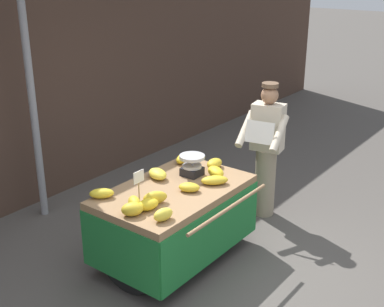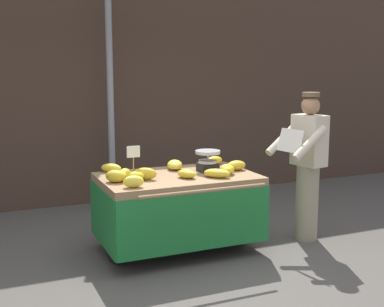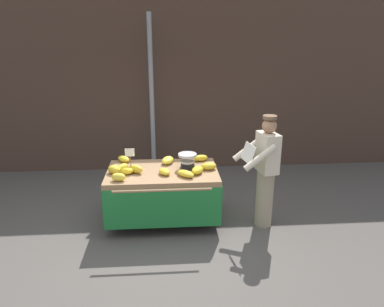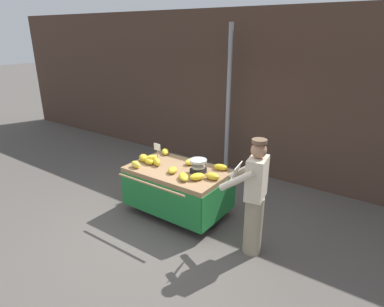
{
  "view_description": "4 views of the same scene",
  "coord_description": "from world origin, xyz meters",
  "px_view_note": "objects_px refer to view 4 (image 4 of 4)",
  "views": [
    {
      "loc": [
        -3.79,
        -2.47,
        3.07
      ],
      "look_at": [
        0.26,
        0.62,
        1.14
      ],
      "focal_mm": 47.85,
      "sensor_mm": 36.0,
      "label": 1
    },
    {
      "loc": [
        -2.07,
        -4.42,
        2.0
      ],
      "look_at": [
        0.11,
        0.62,
        1.07
      ],
      "focal_mm": 48.3,
      "sensor_mm": 36.0,
      "label": 2
    },
    {
      "loc": [
        0.02,
        -4.47,
        2.81
      ],
      "look_at": [
        0.39,
        0.64,
        1.1
      ],
      "focal_mm": 33.8,
      "sensor_mm": 36.0,
      "label": 3
    },
    {
      "loc": [
        3.07,
        -3.37,
        3.01
      ],
      "look_at": [
        0.24,
        0.62,
        1.19
      ],
      "focal_mm": 30.72,
      "sensor_mm": 36.0,
      "label": 4
    }
  ],
  "objects_px": {
    "street_pole": "(228,103)",
    "banana_bunch_11": "(197,177)",
    "banana_bunch_2": "(152,158)",
    "banana_bunch_5": "(173,170)",
    "price_sign": "(157,149)",
    "weighing_scale": "(198,166)",
    "banana_bunch_9": "(143,158)",
    "banana_cart": "(178,181)",
    "banana_bunch_4": "(183,177)",
    "banana_bunch_10": "(149,161)",
    "banana_bunch_8": "(157,162)",
    "banana_bunch_7": "(136,164)",
    "banana_bunch_1": "(221,167)",
    "vendor_person": "(254,198)",
    "banana_bunch_3": "(165,152)",
    "banana_bunch_0": "(192,161)",
    "banana_bunch_6": "(213,176)"
  },
  "relations": [
    {
      "from": "street_pole",
      "to": "banana_bunch_8",
      "type": "distance_m",
      "value": 2.21
    },
    {
      "from": "street_pole",
      "to": "banana_bunch_1",
      "type": "distance_m",
      "value": 1.95
    },
    {
      "from": "street_pole",
      "to": "banana_bunch_10",
      "type": "distance_m",
      "value": 2.26
    },
    {
      "from": "banana_bunch_9",
      "to": "banana_bunch_5",
      "type": "bearing_deg",
      "value": -7.64
    },
    {
      "from": "banana_bunch_8",
      "to": "banana_bunch_5",
      "type": "bearing_deg",
      "value": -12.36
    },
    {
      "from": "price_sign",
      "to": "weighing_scale",
      "type": "bearing_deg",
      "value": 0.73
    },
    {
      "from": "price_sign",
      "to": "banana_bunch_9",
      "type": "relative_size",
      "value": 1.66
    },
    {
      "from": "banana_cart",
      "to": "banana_bunch_7",
      "type": "bearing_deg",
      "value": -148.67
    },
    {
      "from": "banana_bunch_10",
      "to": "banana_bunch_11",
      "type": "height_order",
      "value": "banana_bunch_10"
    },
    {
      "from": "banana_bunch_9",
      "to": "banana_bunch_2",
      "type": "bearing_deg",
      "value": 35.8
    },
    {
      "from": "street_pole",
      "to": "price_sign",
      "type": "height_order",
      "value": "street_pole"
    },
    {
      "from": "banana_bunch_5",
      "to": "banana_bunch_4",
      "type": "bearing_deg",
      "value": -19.2
    },
    {
      "from": "weighing_scale",
      "to": "banana_bunch_4",
      "type": "bearing_deg",
      "value": -98.16
    },
    {
      "from": "banana_bunch_10",
      "to": "price_sign",
      "type": "bearing_deg",
      "value": 71.68
    },
    {
      "from": "banana_bunch_2",
      "to": "banana_bunch_5",
      "type": "xyz_separation_m",
      "value": [
        0.62,
        -0.18,
        -0.01
      ]
    },
    {
      "from": "weighing_scale",
      "to": "banana_bunch_1",
      "type": "height_order",
      "value": "weighing_scale"
    },
    {
      "from": "banana_bunch_0",
      "to": "banana_bunch_7",
      "type": "distance_m",
      "value": 0.96
    },
    {
      "from": "banana_bunch_3",
      "to": "banana_bunch_4",
      "type": "height_order",
      "value": "banana_bunch_3"
    },
    {
      "from": "banana_bunch_4",
      "to": "banana_bunch_5",
      "type": "distance_m",
      "value": 0.32
    },
    {
      "from": "street_pole",
      "to": "banana_bunch_2",
      "type": "bearing_deg",
      "value": -101.05
    },
    {
      "from": "banana_bunch_11",
      "to": "banana_bunch_3",
      "type": "bearing_deg",
      "value": 152.4
    },
    {
      "from": "banana_bunch_1",
      "to": "banana_bunch_0",
      "type": "bearing_deg",
      "value": -172.01
    },
    {
      "from": "banana_bunch_1",
      "to": "banana_bunch_3",
      "type": "distance_m",
      "value": 1.23
    },
    {
      "from": "banana_bunch_0",
      "to": "banana_cart",
      "type": "bearing_deg",
      "value": -105.84
    },
    {
      "from": "banana_bunch_2",
      "to": "banana_bunch_5",
      "type": "relative_size",
      "value": 0.99
    },
    {
      "from": "banana_bunch_7",
      "to": "banana_bunch_8",
      "type": "distance_m",
      "value": 0.36
    },
    {
      "from": "banana_bunch_1",
      "to": "banana_bunch_7",
      "type": "height_order",
      "value": "banana_bunch_7"
    },
    {
      "from": "price_sign",
      "to": "banana_bunch_0",
      "type": "height_order",
      "value": "price_sign"
    },
    {
      "from": "price_sign",
      "to": "banana_bunch_10",
      "type": "xyz_separation_m",
      "value": [
        -0.05,
        -0.16,
        -0.19
      ]
    },
    {
      "from": "banana_bunch_2",
      "to": "banana_bunch_3",
      "type": "xyz_separation_m",
      "value": [
        -0.03,
        0.42,
        -0.01
      ]
    },
    {
      "from": "street_pole",
      "to": "banana_bunch_11",
      "type": "height_order",
      "value": "street_pole"
    },
    {
      "from": "banana_bunch_0",
      "to": "street_pole",
      "type": "bearing_deg",
      "value": 99.3
    },
    {
      "from": "street_pole",
      "to": "banana_bunch_4",
      "type": "height_order",
      "value": "street_pole"
    },
    {
      "from": "banana_bunch_9",
      "to": "banana_bunch_0",
      "type": "bearing_deg",
      "value": 25.39
    },
    {
      "from": "banana_bunch_9",
      "to": "banana_cart",
      "type": "bearing_deg",
      "value": 6.25
    },
    {
      "from": "street_pole",
      "to": "price_sign",
      "type": "bearing_deg",
      "value": -98.12
    },
    {
      "from": "weighing_scale",
      "to": "banana_bunch_10",
      "type": "xyz_separation_m",
      "value": [
        -0.91,
        -0.17,
        -0.06
      ]
    },
    {
      "from": "street_pole",
      "to": "banana_bunch_7",
      "type": "bearing_deg",
      "value": -99.78
    },
    {
      "from": "banana_bunch_7",
      "to": "banana_bunch_8",
      "type": "xyz_separation_m",
      "value": [
        0.22,
        0.29,
        0.0
      ]
    },
    {
      "from": "banana_bunch_9",
      "to": "banana_bunch_8",
      "type": "bearing_deg",
      "value": -1.14
    },
    {
      "from": "banana_bunch_0",
      "to": "banana_bunch_3",
      "type": "relative_size",
      "value": 1.07
    },
    {
      "from": "banana_bunch_9",
      "to": "weighing_scale",
      "type": "bearing_deg",
      "value": 6.9
    },
    {
      "from": "banana_bunch_5",
      "to": "banana_bunch_7",
      "type": "distance_m",
      "value": 0.67
    },
    {
      "from": "banana_cart",
      "to": "banana_bunch_5",
      "type": "distance_m",
      "value": 0.33
    },
    {
      "from": "banana_bunch_10",
      "to": "vendor_person",
      "type": "relative_size",
      "value": 0.12
    },
    {
      "from": "banana_bunch_6",
      "to": "price_sign",
      "type": "bearing_deg",
      "value": 176.88
    },
    {
      "from": "banana_bunch_5",
      "to": "banana_bunch_7",
      "type": "xyz_separation_m",
      "value": [
        -0.64,
        -0.19,
        0.01
      ]
    },
    {
      "from": "banana_bunch_4",
      "to": "banana_bunch_8",
      "type": "height_order",
      "value": "banana_bunch_8"
    },
    {
      "from": "banana_bunch_1",
      "to": "banana_bunch_2",
      "type": "xyz_separation_m",
      "value": [
        -1.2,
        -0.36,
        0.01
      ]
    },
    {
      "from": "banana_bunch_1",
      "to": "vendor_person",
      "type": "relative_size",
      "value": 0.14
    }
  ]
}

